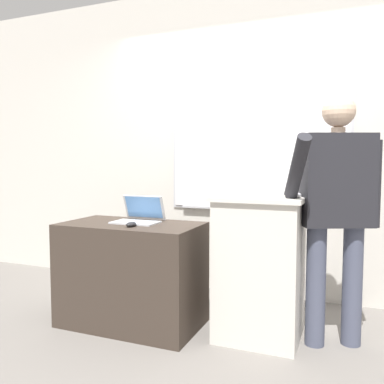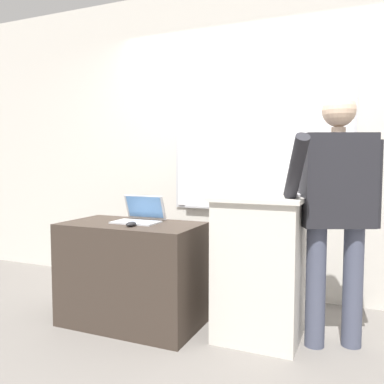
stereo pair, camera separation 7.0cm
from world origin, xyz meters
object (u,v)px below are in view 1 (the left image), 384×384
(laptop, at_px, (140,214))
(side_desk, at_px, (132,274))
(wireless_keyboard, at_px, (260,195))
(person_presenter, at_px, (336,202))
(computer_mouse_by_laptop, at_px, (131,224))
(lectern_podium, at_px, (260,267))
(computer_mouse_by_keyboard, at_px, (297,195))

(laptop, bearing_deg, side_desk, -107.95)
(side_desk, bearing_deg, wireless_keyboard, 4.17)
(person_presenter, bearing_deg, computer_mouse_by_laptop, 170.55)
(side_desk, bearing_deg, laptop, 72.05)
(side_desk, xyz_separation_m, wireless_keyboard, (0.96, 0.07, 0.62))
(person_presenter, relative_size, wireless_keyboard, 4.18)
(laptop, distance_m, wireless_keyboard, 0.94)
(lectern_podium, distance_m, wireless_keyboard, 0.51)
(lectern_podium, height_order, laptop, lectern_podium)
(side_desk, distance_m, wireless_keyboard, 1.14)
(side_desk, relative_size, person_presenter, 0.62)
(laptop, height_order, computer_mouse_by_keyboard, computer_mouse_by_keyboard)
(laptop, xyz_separation_m, wireless_keyboard, (0.93, -0.02, 0.18))
(lectern_podium, xyz_separation_m, laptop, (-0.92, -0.05, 0.33))
(side_desk, distance_m, computer_mouse_by_laptop, 0.43)
(side_desk, height_order, computer_mouse_by_keyboard, computer_mouse_by_keyboard)
(person_presenter, distance_m, computer_mouse_by_laptop, 1.41)
(person_presenter, relative_size, computer_mouse_by_keyboard, 16.71)
(person_presenter, height_order, wireless_keyboard, person_presenter)
(lectern_podium, height_order, computer_mouse_by_keyboard, computer_mouse_by_keyboard)
(side_desk, xyz_separation_m, computer_mouse_by_laptop, (0.08, -0.14, 0.40))
(lectern_podium, height_order, computer_mouse_by_laptop, lectern_podium)
(computer_mouse_by_laptop, bearing_deg, side_desk, 120.70)
(laptop, bearing_deg, computer_mouse_by_laptop, -76.50)
(side_desk, height_order, computer_mouse_by_laptop, computer_mouse_by_laptop)
(computer_mouse_by_laptop, bearing_deg, wireless_keyboard, 13.39)
(side_desk, bearing_deg, computer_mouse_by_laptop, -59.30)
(laptop, distance_m, computer_mouse_by_keyboard, 1.18)
(laptop, bearing_deg, wireless_keyboard, -1.05)
(computer_mouse_by_keyboard, bearing_deg, wireless_keyboard, -176.79)
(lectern_podium, relative_size, computer_mouse_by_laptop, 10.01)
(person_presenter, xyz_separation_m, computer_mouse_by_laptop, (-1.35, -0.34, -0.18))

